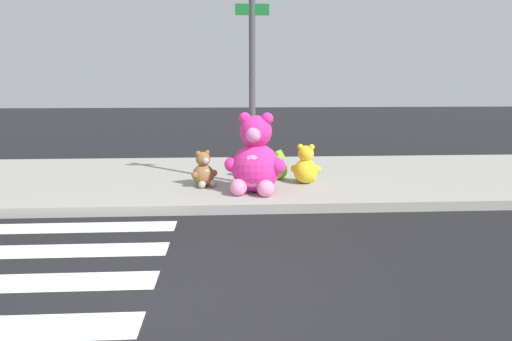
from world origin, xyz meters
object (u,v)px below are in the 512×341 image
(plush_lime, at_px, (278,168))
(plush_brown, at_px, (204,172))
(plush_yellow, at_px, (306,167))
(sign_pole, at_px, (252,87))
(plush_pink_large, at_px, (255,161))
(plush_red, at_px, (252,166))

(plush_lime, distance_m, plush_brown, 1.43)
(plush_yellow, relative_size, plush_brown, 1.13)
(sign_pole, xyz_separation_m, plush_pink_large, (0.02, -0.59, -1.18))
(sign_pole, distance_m, plush_brown, 1.68)
(plush_lime, distance_m, plush_yellow, 0.59)
(plush_red, bearing_deg, sign_pole, -91.93)
(plush_brown, relative_size, plush_red, 1.11)
(plush_lime, height_order, plush_yellow, plush_yellow)
(plush_yellow, bearing_deg, plush_brown, -174.86)
(plush_pink_large, xyz_separation_m, plush_yellow, (0.93, 0.65, -0.24))
(plush_pink_large, distance_m, plush_brown, 1.03)
(sign_pole, relative_size, plush_pink_large, 2.46)
(sign_pole, height_order, plush_red, sign_pole)
(plush_pink_large, xyz_separation_m, plush_lime, (0.47, 1.01, -0.30))
(plush_yellow, height_order, plush_brown, plush_yellow)
(plush_lime, relative_size, plush_brown, 0.87)
(plush_yellow, height_order, plush_red, plush_yellow)
(plush_yellow, xyz_separation_m, plush_red, (-0.93, 0.54, -0.06))
(plush_pink_large, distance_m, plush_yellow, 1.16)
(plush_brown, bearing_deg, plush_yellow, 5.14)
(sign_pole, bearing_deg, plush_red, 88.07)
(sign_pole, bearing_deg, plush_brown, -173.39)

